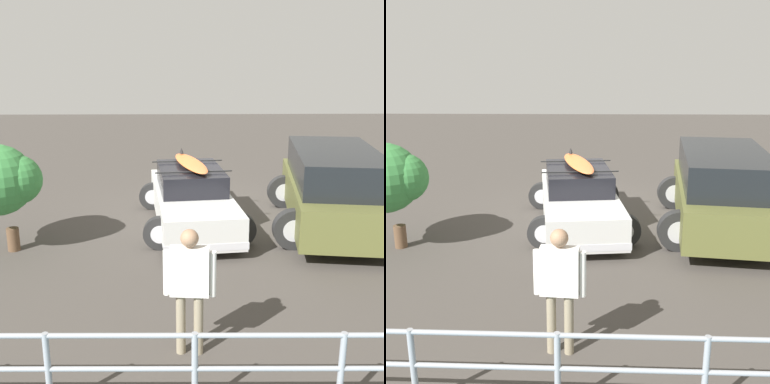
# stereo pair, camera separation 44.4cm
# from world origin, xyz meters

# --- Properties ---
(ground_plane) EXTENTS (44.00, 44.00, 0.02)m
(ground_plane) POSITION_xyz_m (0.00, 0.00, -0.01)
(ground_plane) COLOR #423D38
(ground_plane) RESTS_ON ground
(sedan_car) EXTENTS (2.57, 4.47, 1.58)m
(sedan_car) POSITION_xyz_m (0.50, 0.74, 0.63)
(sedan_car) COLOR silver
(sedan_car) RESTS_ON ground
(suv_car) EXTENTS (3.11, 5.03, 1.77)m
(suv_car) POSITION_xyz_m (-2.64, 0.93, 0.92)
(suv_car) COLOR brown
(suv_car) RESTS_ON ground
(person_bystander) EXTENTS (0.65, 0.23, 1.69)m
(person_bystander) POSITION_xyz_m (0.62, 5.71, 1.01)
(person_bystander) COLOR gray
(person_bystander) RESTS_ON ground
(railing_fence) EXTENTS (10.87, 0.27, 0.94)m
(railing_fence) POSITION_xyz_m (-0.18, 6.79, 0.63)
(railing_fence) COLOR gray
(railing_fence) RESTS_ON ground
(bush_near_left) EXTENTS (1.51, 1.66, 2.13)m
(bush_near_left) POSITION_xyz_m (4.15, 2.12, 1.42)
(bush_near_left) COLOR brown
(bush_near_left) RESTS_ON ground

